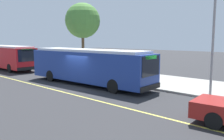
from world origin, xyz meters
TOP-DOWN VIEW (x-y plane):
  - ground_plane at (0.00, 0.00)m, footprint 120.00×120.00m
  - sidewalk_curb at (0.00, 6.00)m, footprint 44.00×6.40m
  - lane_stripe_center at (0.00, -2.20)m, footprint 36.00×0.14m
  - transit_bus_main at (-0.10, 1.01)m, footprint 12.23×3.17m
  - transit_bus_second at (-15.07, 0.83)m, footprint 10.23×2.61m
  - bus_shelter at (-2.73, 6.14)m, footprint 2.90×1.60m
  - waiting_bench at (-2.76, 6.07)m, footprint 1.60×0.48m
  - route_sign_post at (-0.63, 3.32)m, footprint 0.44×0.08m
  - pedestrian_commuter at (-0.45, 3.63)m, footprint 0.24×0.40m
  - street_tree_near_shelter at (-8.50, 7.57)m, footprint 4.35×4.35m
  - utility_pole at (9.09, 3.57)m, footprint 0.16×0.16m

SIDE VIEW (x-z plane):
  - ground_plane at x=0.00m, z-range 0.00..0.00m
  - lane_stripe_center at x=0.00m, z-range 0.00..0.01m
  - sidewalk_curb at x=0.00m, z-range 0.00..0.15m
  - waiting_bench at x=-2.76m, z-range 0.16..1.11m
  - pedestrian_commuter at x=-0.45m, z-range 0.27..1.96m
  - transit_bus_second at x=-15.07m, z-range 0.14..3.09m
  - transit_bus_main at x=-0.10m, z-range 0.14..3.09m
  - bus_shelter at x=-2.73m, z-range 0.68..3.16m
  - route_sign_post at x=-0.63m, z-range 0.56..3.36m
  - utility_pole at x=9.09m, z-range 0.15..6.55m
  - street_tree_near_shelter at x=-8.50m, z-range 1.99..10.08m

